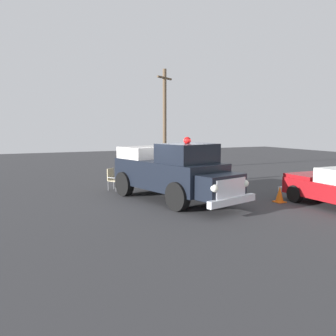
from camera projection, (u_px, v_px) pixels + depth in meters
The scene contains 8 objects.
ground_plane at pixel (175, 201), 13.81m from camera, with size 60.00×60.00×0.00m, color #333335.
vintage_fire_truck at pixel (172, 171), 13.76m from camera, with size 3.68×6.31×2.59m.
lawn_chair_near_truck at pixel (197, 177), 16.31m from camera, with size 0.67×0.67×1.02m.
lawn_chair_by_car at pixel (113, 178), 16.10m from camera, with size 0.69×0.69×1.02m.
spectator_seated at pixel (197, 175), 16.17m from camera, with size 0.58×0.64×1.29m.
spectator_standing at pixel (196, 165), 18.02m from camera, with size 0.65×0.31×1.68m.
utility_pole at pixel (165, 118), 23.56m from camera, with size 1.48×1.04×6.90m.
traffic_cone at pixel (280, 194), 13.48m from camera, with size 0.40×0.40×0.64m.
Camera 1 is at (5.90, 12.21, 2.94)m, focal length 36.49 mm.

